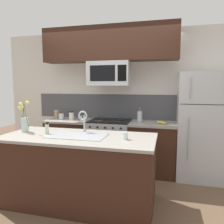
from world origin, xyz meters
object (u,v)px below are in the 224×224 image
object	(u,v)px
spare_glass	(125,136)
banana_bunch	(162,123)
refrigerator	(202,126)
french_press	(140,116)
storage_jar_short	(72,116)
stove_range	(110,145)
flower_vase	(24,123)
dish_soap_bottle	(47,129)
storage_jar_tall	(56,115)
microwave	(110,74)
storage_jar_medium	(61,116)
sink_faucet	(83,118)

from	to	relation	value
spare_glass	banana_bunch	bearing A→B (deg)	71.98
refrigerator	french_press	distance (m)	1.05
storage_jar_short	banana_bunch	distance (m)	1.69
stove_range	flower_vase	size ratio (longest dim) A/B	2.08
french_press	dish_soap_bottle	xyz separation A→B (m)	(-1.10, -1.30, -0.03)
flower_vase	spare_glass	bearing A→B (deg)	-3.56
refrigerator	storage_jar_tall	bearing A→B (deg)	179.64
dish_soap_bottle	flower_vase	distance (m)	0.39
microwave	storage_jar_tall	xyz separation A→B (m)	(-1.10, 0.06, -0.78)
refrigerator	spare_glass	size ratio (longest dim) A/B	19.67
french_press	flower_vase	size ratio (longest dim) A/B	0.60
dish_soap_bottle	spare_glass	xyz separation A→B (m)	(1.09, -0.04, -0.02)
banana_bunch	storage_jar_medium	bearing A→B (deg)	178.02
dish_soap_bottle	storage_jar_tall	bearing A→B (deg)	113.20
stove_range	flower_vase	bearing A→B (deg)	-128.01
stove_range	flower_vase	xyz separation A→B (m)	(-0.94, -1.20, 0.58)
spare_glass	refrigerator	bearing A→B (deg)	51.11
stove_range	sink_faucet	world-z (taller)	sink_faucet
storage_jar_short	sink_faucet	xyz separation A→B (m)	(0.64, -1.01, 0.12)
storage_jar_tall	french_press	distance (m)	1.65
storage_jar_medium	banana_bunch	distance (m)	1.92
refrigerator	storage_jar_short	world-z (taller)	refrigerator
stove_range	microwave	size ratio (longest dim) A/B	1.25
refrigerator	storage_jar_medium	world-z (taller)	refrigerator
french_press	dish_soap_bottle	world-z (taller)	french_press
banana_bunch	storage_jar_short	bearing A→B (deg)	178.70
stove_range	spare_glass	world-z (taller)	spare_glass
refrigerator	dish_soap_bottle	world-z (taller)	refrigerator
sink_faucet	dish_soap_bottle	world-z (taller)	sink_faucet
stove_range	banana_bunch	world-z (taller)	banana_bunch
banana_bunch	dish_soap_bottle	xyz separation A→B (m)	(-1.49, -1.18, 0.05)
banana_bunch	refrigerator	bearing A→B (deg)	7.08
storage_jar_short	banana_bunch	xyz separation A→B (m)	(1.69, -0.04, -0.06)
storage_jar_tall	dish_soap_bottle	xyz separation A→B (m)	(0.55, -1.28, -0.01)
refrigerator	sink_faucet	size ratio (longest dim) A/B	5.81
stove_range	spare_glass	bearing A→B (deg)	-67.48
storage_jar_medium	banana_bunch	xyz separation A→B (m)	(1.92, -0.07, -0.04)
spare_glass	microwave	bearing A→B (deg)	112.85
stove_range	microwave	bearing A→B (deg)	-89.84
microwave	dish_soap_bottle	bearing A→B (deg)	-114.42
storage_jar_short	spare_glass	world-z (taller)	storage_jar_short
storage_jar_medium	refrigerator	bearing A→B (deg)	0.34
storage_jar_medium	french_press	xyz separation A→B (m)	(1.52, 0.06, 0.03)
banana_bunch	french_press	world-z (taller)	french_press
sink_faucet	flower_vase	bearing A→B (deg)	-168.70
storage_jar_medium	stove_range	bearing A→B (deg)	-0.28
storage_jar_medium	dish_soap_bottle	distance (m)	1.32
flower_vase	storage_jar_tall	bearing A→B (deg)	97.79
storage_jar_medium	spare_glass	bearing A→B (deg)	-40.44
french_press	flower_vase	xyz separation A→B (m)	(-1.48, -1.26, 0.03)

